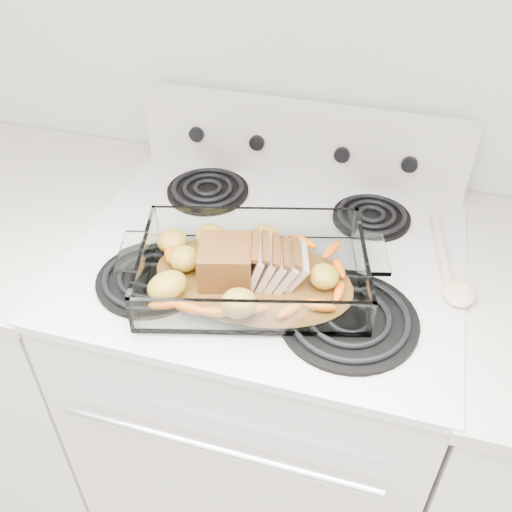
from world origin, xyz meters
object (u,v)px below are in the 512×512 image
(electric_range, at_px, (266,384))
(counter_left, at_px, (40,335))
(baking_dish, at_px, (253,274))
(pork_roast, at_px, (243,262))

(electric_range, distance_m, counter_left, 0.67)
(counter_left, bearing_deg, baking_dish, -10.03)
(counter_left, height_order, pork_roast, pork_roast)
(pork_roast, bearing_deg, counter_left, 179.81)
(pork_roast, bearing_deg, baking_dish, 10.13)
(baking_dish, relative_size, pork_roast, 2.06)
(electric_range, xyz_separation_m, baking_dish, (0.00, -0.12, 0.48))
(baking_dish, bearing_deg, pork_roast, 165.24)
(baking_dish, height_order, pork_roast, pork_roast)
(electric_range, height_order, pork_roast, electric_range)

